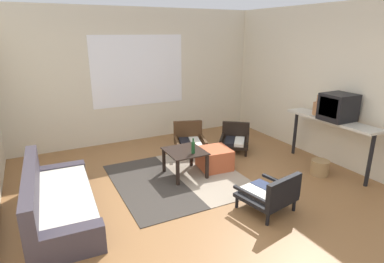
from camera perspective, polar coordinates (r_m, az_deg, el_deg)
name	(u,v)px	position (r m, az deg, el deg)	size (l,w,h in m)	color
ground_plane	(212,201)	(4.48, 3.59, -12.35)	(7.80, 7.80, 0.00)	olive
far_wall_with_window	(138,76)	(6.75, -9.71, 9.82)	(5.60, 0.13, 2.70)	beige
side_wall_right	(339,86)	(5.98, 24.97, 7.45)	(0.12, 6.60, 2.70)	beige
area_rug	(179,178)	(5.09, -2.45, -8.42)	(1.94, 2.04, 0.01)	#38332D
couch	(57,202)	(4.38, -23.24, -11.57)	(0.85, 1.97, 0.67)	#38333D
coffee_table	(185,155)	(5.06, -1.29, -4.28)	(0.59, 0.63, 0.43)	black
armchair_by_window	(189,139)	(6.08, -0.48, -1.44)	(0.72, 0.76, 0.57)	#472D19
armchair_striped_foreground	(271,194)	(4.24, 13.99, -10.80)	(0.71, 0.70, 0.54)	black
armchair_corner	(235,139)	(6.24, 7.74, -1.28)	(0.77, 0.77, 0.52)	black
ottoman_orange	(214,159)	(5.39, 4.07, -4.91)	(0.50, 0.50, 0.36)	#BC5633
console_shelf	(331,125)	(5.69, 23.73, 1.10)	(0.38, 1.63, 0.87)	beige
crt_television	(338,107)	(5.55, 24.84, 4.02)	(0.47, 0.44, 0.43)	black
clay_vase	(318,107)	(5.81, 21.82, 4.04)	(0.18, 0.18, 0.34)	#A87047
glass_bottle	(193,147)	(4.89, 0.22, -2.86)	(0.06, 0.06, 0.24)	#194723
wicker_basket	(320,168)	(5.57, 22.05, -6.05)	(0.28, 0.28, 0.25)	#9E7A4C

